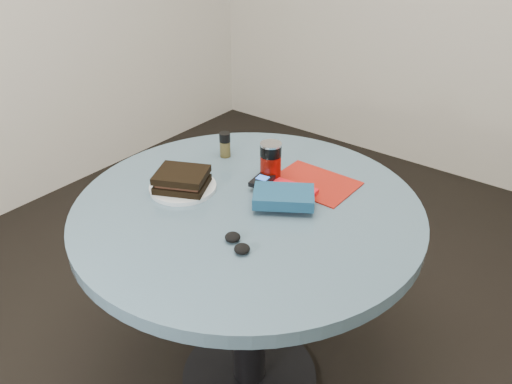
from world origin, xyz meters
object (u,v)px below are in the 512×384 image
Objects in this scene: table at (248,249)px; plate at (183,187)px; mp3_player at (263,180)px; pepper_grinder at (225,145)px; novel at (284,197)px; magazine at (314,183)px; sandwich at (182,179)px; red_book at (287,191)px; soda_can at (271,162)px; headphones at (237,243)px.

table is 4.99× the size of plate.
pepper_grinder is at bearing 158.17° from mp3_player.
table is 0.22m from novel.
pepper_grinder is 0.34m from magazine.
table is 0.21m from mp3_player.
sandwich is at bearing -135.42° from magazine.
red_book is (0.26, 0.17, -0.03)m from sandwich.
mp3_player is at bearing 102.71° from table.
plate is 0.31m from red_book.
plate is 0.82× the size of magazine.
red_book reaches higher than plate.
plate is 0.03m from sandwich.
soda_can is 0.36m from headphones.
red_book is at bearing 98.93° from headphones.
novel is at bearing -40.69° from soda_can.
table is at bearing 121.00° from headphones.
table is 0.28m from soda_can.
mp3_player reaches higher than headphones.
novel is (0.00, -0.17, 0.03)m from magazine.
soda_can reaches higher than mp3_player.
table is 10.65× the size of mp3_player.
sandwich reaches higher than table.
sandwich is 0.76× the size of magazine.
headphones is (0.35, -0.37, -0.03)m from pepper_grinder.
plate is at bearing -139.74° from mp3_player.
soda_can is 0.79× the size of red_book.
headphones is at bearing -21.32° from plate.
table is 8.10× the size of soda_can.
novel is at bearing -69.47° from red_book.
mp3_player is at bearing 114.86° from headphones.
headphones is (0.13, -0.28, -0.01)m from mp3_player.
soda_can is at bearing 50.29° from plate.
plate is 1.62× the size of soda_can.
sandwich reaches higher than mp3_player.
soda_can is 0.73× the size of novel.
mp3_player is (-0.02, 0.10, 0.19)m from table.
sandwich is 1.51× the size of soda_can.
magazine is 0.16m from mp3_player.
mp3_player is (-0.11, -0.12, 0.02)m from magazine.
sandwich is (0.01, -0.01, 0.03)m from plate.
soda_can is at bearing -152.20° from magazine.
magazine is at bearing 57.92° from novel.
pepper_grinder reaches higher than red_book.
soda_can is 0.17m from novel.
soda_can is (-0.03, 0.15, 0.23)m from table.
sandwich is 0.33m from headphones.
sandwich is at bearing -137.40° from mp3_player.
pepper_grinder is 0.91× the size of mp3_player.
soda_can is at bearing 106.56° from novel.
pepper_grinder is (-0.22, 0.04, -0.02)m from soda_can.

